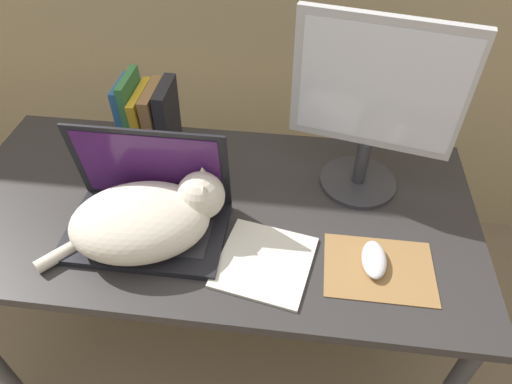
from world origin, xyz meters
TOP-DOWN VIEW (x-y plane):
  - desk at (0.00, 0.34)m, footprint 1.40×0.68m
  - laptop at (-0.14, 0.26)m, footprint 0.39×0.24m
  - cat at (-0.12, 0.21)m, footprint 0.42×0.32m
  - external_monitor at (0.39, 0.48)m, footprint 0.41×0.21m
  - mousepad at (0.43, 0.19)m, footprint 0.26×0.19m
  - computer_mouse at (0.42, 0.20)m, footprint 0.06×0.11m
  - book_row at (-0.22, 0.57)m, footprint 0.15×0.16m
  - notepad at (0.16, 0.17)m, footprint 0.25×0.25m

SIDE VIEW (x-z plane):
  - desk at x=0.00m, z-range 0.30..1.05m
  - mousepad at x=0.43m, z-range 0.75..0.76m
  - notepad at x=0.16m, z-range 0.75..0.76m
  - computer_mouse at x=0.42m, z-range 0.76..0.79m
  - laptop at x=-0.14m, z-range 0.67..0.93m
  - cat at x=-0.12m, z-range 0.75..0.91m
  - book_row at x=-0.22m, z-range 0.74..0.98m
  - external_monitor at x=0.39m, z-range 0.77..1.25m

